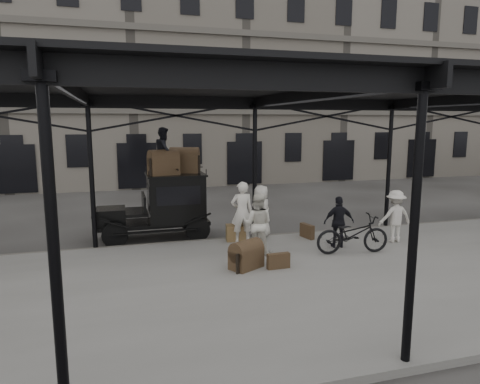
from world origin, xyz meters
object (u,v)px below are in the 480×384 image
(porter_left, at_px, (242,212))
(porter_official, at_px, (339,222))
(taxi, at_px, (166,203))
(steamer_trunk_platform, at_px, (246,256))
(bicycle, at_px, (352,234))
(steamer_trunk_roof_near, at_px, (164,164))

(porter_left, distance_m, porter_official, 2.95)
(porter_official, bearing_deg, taxi, -20.93)
(steamer_trunk_platform, bearing_deg, porter_left, 46.35)
(steamer_trunk_platform, bearing_deg, bicycle, -23.31)
(taxi, xyz_separation_m, porter_official, (4.76, -2.98, -0.28))
(taxi, relative_size, steamer_trunk_platform, 4.36)
(taxi, xyz_separation_m, porter_left, (2.14, -1.65, -0.10))
(porter_left, height_order, bicycle, porter_left)
(taxi, distance_m, porter_official, 5.63)
(porter_official, bearing_deg, steamer_trunk_roof_near, -18.33)
(steamer_trunk_roof_near, height_order, steamer_trunk_platform, steamer_trunk_roof_near)
(porter_left, bearing_deg, steamer_trunk_roof_near, -27.79)
(porter_official, distance_m, steamer_trunk_roof_near, 5.79)
(taxi, height_order, bicycle, taxi)
(porter_official, bearing_deg, bicycle, 109.10)
(taxi, xyz_separation_m, steamer_trunk_platform, (1.58, -4.01, -0.75))
(taxi, height_order, steamer_trunk_roof_near, steamer_trunk_roof_near)
(taxi, bearing_deg, porter_official, -32.04)
(taxi, bearing_deg, porter_left, -37.68)
(steamer_trunk_roof_near, bearing_deg, steamer_trunk_platform, -80.44)
(steamer_trunk_roof_near, bearing_deg, taxi, 57.74)
(porter_left, xyz_separation_m, bicycle, (2.71, -1.96, -0.40))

